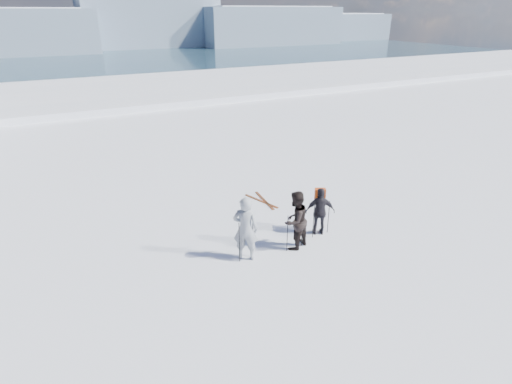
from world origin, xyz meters
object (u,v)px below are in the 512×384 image
skier_pack (320,212)px  skis_loose (263,201)px  skier_grey (246,229)px  skier_dark (295,220)px

skier_pack → skis_loose: size_ratio=0.95×
skier_grey → skier_pack: 2.78m
skier_pack → skier_grey: bearing=31.9°
skier_grey → skis_loose: (2.26, 3.22, -0.98)m
skier_grey → skier_dark: (1.61, -0.13, -0.06)m
skier_grey → skis_loose: skier_grey is taller
skier_dark → skis_loose: bearing=-123.0°
skier_pack → skis_loose: (-0.51, 3.00, -0.80)m
skier_dark → skier_grey: bearing=-26.7°
skier_dark → skier_pack: skier_dark is taller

